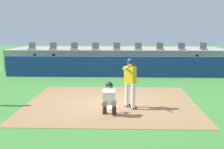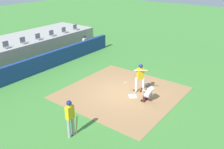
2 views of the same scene
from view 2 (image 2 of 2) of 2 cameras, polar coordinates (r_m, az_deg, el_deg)
The scene contains 16 objects.
ground_plane at distance 14.64m, azimuth 2.20°, elevation -4.25°, with size 80.00×80.00×0.00m, color #428438.
dirt_infield at distance 14.64m, azimuth 2.20°, elevation -4.23°, with size 6.40×6.40×0.01m, color #9E754C.
home_plate at distance 14.25m, azimuth 4.85°, elevation -5.05°, with size 0.44×0.44×0.02m, color white.
batter_at_plate at distance 14.33m, azimuth 6.55°, elevation -0.45°, with size 0.52×0.91×1.80m.
catcher_crouched at distance 13.57m, azimuth 8.20°, elevation -3.99°, with size 0.48×1.80×1.13m.
on_deck_batter at distance 10.74m, azimuth -9.70°, elevation -9.55°, with size 0.58×0.23×1.79m.
dugout_wall at distance 18.55m, azimuth -14.49°, elevation 3.18°, with size 13.00×0.30×1.20m, color navy.
dugout_bench at distance 19.43m, azimuth -16.26°, elevation 2.73°, with size 11.80×0.44×0.45m, color olive.
dugout_player_2 at distance 22.28m, azimuth -6.12°, elevation 7.41°, with size 0.49×0.70×1.30m.
stands_platform at distance 22.00m, azimuth -21.87°, elevation 5.68°, with size 15.00×4.40×1.40m, color #9E9E99.
stadium_seat_3 at distance 19.81m, azimuth -23.34°, elevation 6.13°, with size 0.46×0.46×0.48m.
stadium_seat_4 at distance 20.52m, azimuth -19.92°, elevation 7.21°, with size 0.46×0.46×0.48m.
stadium_seat_5 at distance 21.31m, azimuth -16.72°, elevation 8.20°, with size 0.46×0.46×0.48m.
stadium_seat_6 at distance 22.17m, azimuth -13.75°, elevation 9.09°, with size 0.46×0.46×0.48m.
stadium_seat_7 at distance 23.08m, azimuth -10.99°, elevation 9.89°, with size 0.46×0.46×0.48m.
stadium_seat_8 at distance 24.04m, azimuth -8.43°, elevation 10.61°, with size 0.46×0.46×0.48m.
Camera 2 is at (-10.68, -7.33, 6.83)m, focal length 39.24 mm.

